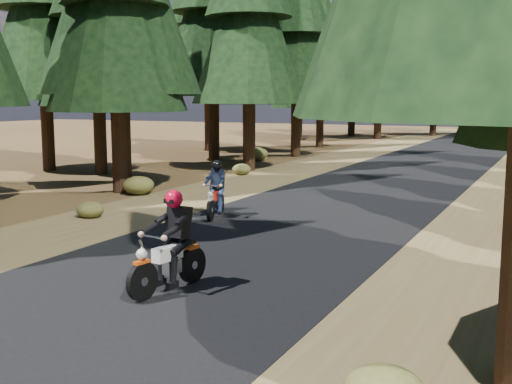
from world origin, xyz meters
TOP-DOWN VIEW (x-y plane):
  - ground at (0.00, 0.00)m, footprint 120.00×120.00m
  - road at (0.00, 5.00)m, footprint 6.00×100.00m
  - shoulder_l at (-4.60, 5.00)m, footprint 3.20×100.00m
  - shoulder_r at (4.60, 5.00)m, footprint 3.20×100.00m
  - understory_shrubs at (0.48, 7.23)m, footprint 16.75×32.12m
  - rider_lead at (0.30, -2.36)m, footprint 0.82×1.90m
  - rider_follow at (-2.19, 3.60)m, footprint 0.94×1.75m

SIDE VIEW (x-z plane):
  - ground at x=0.00m, z-range 0.00..0.00m
  - shoulder_l at x=-4.60m, z-range 0.00..0.01m
  - shoulder_r at x=4.60m, z-range 0.00..0.01m
  - road at x=0.00m, z-range 0.00..0.01m
  - understory_shrubs at x=0.48m, z-range -0.05..0.63m
  - rider_follow at x=-2.19m, z-range -0.24..1.25m
  - rider_lead at x=0.30m, z-range -0.27..1.37m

